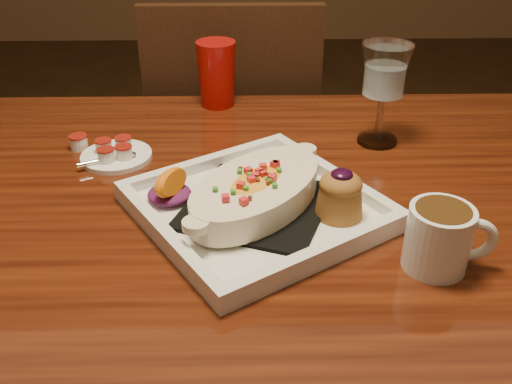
{
  "coord_description": "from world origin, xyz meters",
  "views": [
    {
      "loc": [
        0.03,
        -0.72,
        1.21
      ],
      "look_at": [
        0.04,
        0.01,
        0.77
      ],
      "focal_mm": 40.0,
      "sensor_mm": 36.0,
      "label": 1
    }
  ],
  "objects_px": {
    "goblet": "(385,76)",
    "saucer": "(115,154)",
    "coffee_mug": "(441,236)",
    "red_tumbler": "(217,74)",
    "plate": "(261,198)",
    "chair_far": "(235,157)",
    "table": "(229,259)"
  },
  "relations": [
    {
      "from": "goblet",
      "to": "saucer",
      "type": "distance_m",
      "value": 0.48
    },
    {
      "from": "coffee_mug",
      "to": "red_tumbler",
      "type": "bearing_deg",
      "value": 123.31
    },
    {
      "from": "coffee_mug",
      "to": "goblet",
      "type": "height_order",
      "value": "goblet"
    },
    {
      "from": "plate",
      "to": "red_tumbler",
      "type": "xyz_separation_m",
      "value": [
        -0.08,
        0.42,
        0.04
      ]
    },
    {
      "from": "plate",
      "to": "goblet",
      "type": "distance_m",
      "value": 0.34
    },
    {
      "from": "plate",
      "to": "coffee_mug",
      "type": "relative_size",
      "value": 3.74
    },
    {
      "from": "chair_far",
      "to": "plate",
      "type": "bearing_deg",
      "value": 94.42
    },
    {
      "from": "chair_far",
      "to": "red_tumbler",
      "type": "distance_m",
      "value": 0.39
    },
    {
      "from": "coffee_mug",
      "to": "saucer",
      "type": "distance_m",
      "value": 0.56
    },
    {
      "from": "coffee_mug",
      "to": "red_tumbler",
      "type": "relative_size",
      "value": 0.86
    },
    {
      "from": "red_tumbler",
      "to": "chair_far",
      "type": "bearing_deg",
      "value": 82.95
    },
    {
      "from": "chair_far",
      "to": "red_tumbler",
      "type": "height_order",
      "value": "chair_far"
    },
    {
      "from": "table",
      "to": "saucer",
      "type": "height_order",
      "value": "saucer"
    },
    {
      "from": "table",
      "to": "chair_far",
      "type": "xyz_separation_m",
      "value": [
        -0.0,
        0.63,
        -0.15
      ]
    },
    {
      "from": "red_tumbler",
      "to": "table",
      "type": "bearing_deg",
      "value": -85.94
    },
    {
      "from": "saucer",
      "to": "red_tumbler",
      "type": "bearing_deg",
      "value": 55.48
    },
    {
      "from": "table",
      "to": "plate",
      "type": "relative_size",
      "value": 3.51
    },
    {
      "from": "plate",
      "to": "red_tumbler",
      "type": "height_order",
      "value": "red_tumbler"
    },
    {
      "from": "red_tumbler",
      "to": "coffee_mug",
      "type": "bearing_deg",
      "value": -61.34
    },
    {
      "from": "coffee_mug",
      "to": "goblet",
      "type": "bearing_deg",
      "value": 94.9
    },
    {
      "from": "coffee_mug",
      "to": "goblet",
      "type": "xyz_separation_m",
      "value": [
        -0.0,
        0.36,
        0.08
      ]
    },
    {
      "from": "goblet",
      "to": "red_tumbler",
      "type": "relative_size",
      "value": 1.36
    },
    {
      "from": "goblet",
      "to": "red_tumbler",
      "type": "bearing_deg",
      "value": 148.12
    },
    {
      "from": "table",
      "to": "chair_far",
      "type": "relative_size",
      "value": 1.61
    },
    {
      "from": "plate",
      "to": "saucer",
      "type": "bearing_deg",
      "value": 111.12
    },
    {
      "from": "coffee_mug",
      "to": "saucer",
      "type": "relative_size",
      "value": 0.94
    },
    {
      "from": "table",
      "to": "goblet",
      "type": "relative_size",
      "value": 8.32
    },
    {
      "from": "table",
      "to": "coffee_mug",
      "type": "distance_m",
      "value": 0.34
    },
    {
      "from": "table",
      "to": "plate",
      "type": "distance_m",
      "value": 0.14
    },
    {
      "from": "goblet",
      "to": "red_tumbler",
      "type": "distance_m",
      "value": 0.35
    },
    {
      "from": "red_tumbler",
      "to": "plate",
      "type": "bearing_deg",
      "value": -79.43
    },
    {
      "from": "plate",
      "to": "saucer",
      "type": "xyz_separation_m",
      "value": [
        -0.25,
        0.18,
        -0.02
      ]
    }
  ]
}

